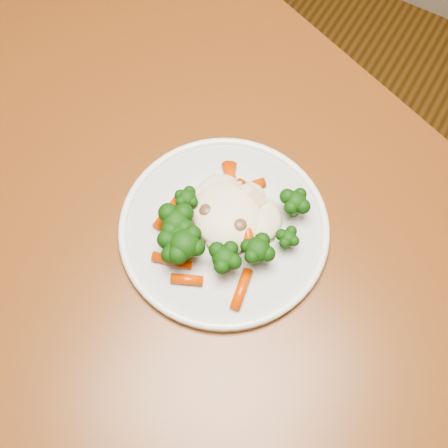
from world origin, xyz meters
The scene contains 3 objects.
dining_table centered at (-0.15, 0.14, 0.64)m, with size 1.31×1.09×0.75m.
plate centered at (-0.06, 0.17, 0.76)m, with size 0.25×0.25×0.01m, color white.
meal centered at (-0.06, 0.16, 0.78)m, with size 0.17×0.18×0.05m.
Camera 1 is at (0.09, -0.07, 1.38)m, focal length 45.00 mm.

